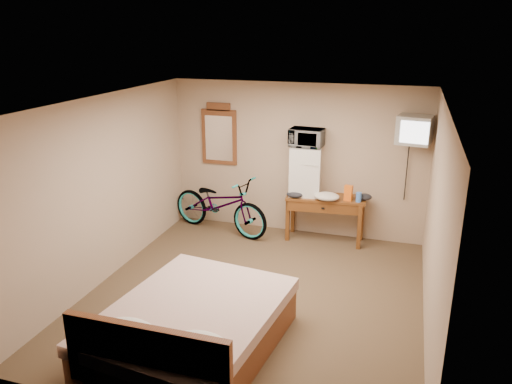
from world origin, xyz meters
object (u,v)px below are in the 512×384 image
desk (325,205)px  crt_television (414,130)px  bed (190,330)px  blue_cup (359,197)px  wall_mirror (219,135)px  bicycle (220,204)px  microwave (307,138)px  mini_fridge (305,171)px

desk → crt_television: bearing=0.9°
bed → blue_cup: bearing=67.7°
wall_mirror → bicycle: (0.14, -0.39, -1.10)m
desk → microwave: bearing=169.3°
bed → wall_mirror: bearing=106.2°
microwave → wall_mirror: wall_mirror is taller
blue_cup → crt_television: (0.72, 0.08, 1.08)m
crt_television → bed: 4.29m
blue_cup → bed: bearing=-112.3°
wall_mirror → blue_cup: bearing=-7.8°
wall_mirror → bed: wall_mirror is taller
bicycle → desk: bearing=-70.7°
microwave → crt_television: bearing=2.1°
mini_fridge → desk: bearing=-10.6°
mini_fridge → bed: mini_fridge is taller
wall_mirror → bed: bearing=-73.8°
blue_cup → bicycle: bearing=-178.5°
bicycle → bed: size_ratio=0.80×
wall_mirror → bicycle: 1.17m
crt_television → microwave: bearing=178.3°
wall_mirror → bed: 4.01m
mini_fridge → wall_mirror: (-1.54, 0.20, 0.45)m
microwave → bicycle: microwave is taller
desk → microwave: size_ratio=2.49×
mini_fridge → blue_cup: (0.87, -0.13, -0.32)m
microwave → blue_cup: size_ratio=3.44×
microwave → bicycle: size_ratio=0.28×
blue_cup → bicycle: bicycle is taller
mini_fridge → bed: 3.57m
crt_television → wall_mirror: (-3.14, 0.25, -0.32)m
microwave → wall_mirror: (-1.54, 0.20, -0.09)m
wall_mirror → bed: (1.06, -3.64, -1.30)m
mini_fridge → microwave: size_ratio=1.52×
bicycle → bed: (0.92, -3.25, -0.20)m
mini_fridge → microwave: (0.00, 0.00, 0.54)m
crt_television → bed: (-2.08, -3.39, -1.61)m
desk → wall_mirror: (-1.89, 0.27, 0.97)m
microwave → crt_television: crt_television is taller
mini_fridge → crt_television: bearing=-1.7°
desk → wall_mirror: size_ratio=1.23×
bicycle → bed: bicycle is taller
mini_fridge → bed: bearing=-98.1°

